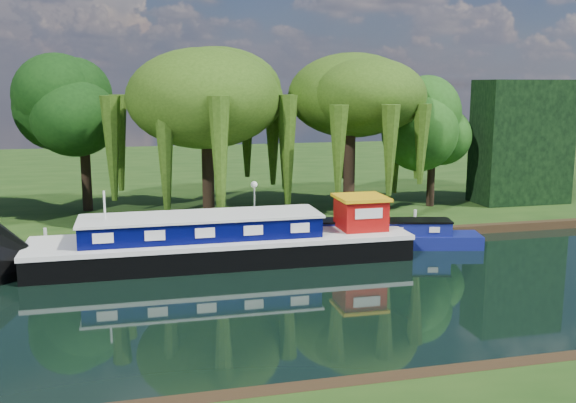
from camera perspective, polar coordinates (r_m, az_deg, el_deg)
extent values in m
plane|color=black|center=(25.21, 0.43, -8.48)|extent=(120.00, 120.00, 0.00)
cube|color=#17360E|center=(57.97, -7.86, 2.40)|extent=(120.00, 52.00, 0.45)
cube|color=black|center=(30.16, -5.79, -4.50)|extent=(17.42, 3.98, 1.16)
cube|color=silver|center=(29.99, -5.81, -3.25)|extent=(17.51, 4.06, 0.21)
cube|color=#02053D|center=(29.76, -7.68, -2.27)|extent=(10.80, 2.86, 0.92)
cube|color=silver|center=(29.65, -7.70, -1.29)|extent=(11.00, 3.05, 0.12)
cube|color=maroon|center=(31.39, 6.49, -1.08)|extent=(2.14, 2.14, 1.45)
cube|color=gold|center=(31.24, 6.52, 0.36)|extent=(2.38, 2.38, 0.15)
cylinder|color=silver|center=(29.51, -15.95, -1.29)|extent=(0.10, 0.10, 2.32)
cube|color=navy|center=(32.99, 7.96, -3.52)|extent=(10.50, 4.11, 0.78)
cube|color=navy|center=(32.83, 7.99, -2.31)|extent=(7.37, 2.96, 0.65)
cube|color=black|center=(32.75, 8.01, -1.68)|extent=(7.48, 3.07, 0.09)
cube|color=silver|center=(31.89, 3.31, -2.54)|extent=(0.52, 0.16, 0.28)
cube|color=silver|center=(32.06, 6.55, -2.53)|extent=(0.52, 0.16, 0.28)
cube|color=silver|center=(32.33, 9.76, -2.50)|extent=(0.52, 0.16, 0.28)
cube|color=silver|center=(32.69, 12.90, -2.47)|extent=(0.52, 0.16, 0.28)
imported|color=maroon|center=(30.44, -14.73, -5.51)|extent=(3.63, 2.79, 0.70)
cylinder|color=black|center=(37.77, -7.13, 2.83)|extent=(0.72, 0.72, 5.59)
ellipsoid|color=#26450E|center=(37.46, -7.27, 8.96)|extent=(7.81, 7.81, 5.04)
cylinder|color=black|center=(39.35, 5.46, 2.90)|extent=(0.74, 0.74, 5.24)
ellipsoid|color=#26450E|center=(39.05, 5.56, 8.42)|extent=(7.16, 7.16, 4.63)
cylinder|color=black|center=(41.29, -17.58, 3.79)|extent=(0.61, 0.61, 6.64)
ellipsoid|color=black|center=(41.10, -17.79, 7.55)|extent=(5.31, 5.31, 5.31)
cylinder|color=black|center=(41.93, 12.64, 3.27)|extent=(0.48, 0.48, 5.40)
ellipsoid|color=#1C4511|center=(41.73, 12.76, 6.28)|extent=(4.32, 4.32, 4.32)
cube|color=black|center=(44.84, 20.03, 5.01)|extent=(6.00, 3.00, 8.00)
cylinder|color=silver|center=(34.85, -3.02, -0.56)|extent=(0.10, 0.10, 2.20)
sphere|color=white|center=(34.63, -3.04, 1.52)|extent=(0.36, 0.36, 0.36)
cylinder|color=silver|center=(32.60, -20.74, -3.07)|extent=(0.16, 0.16, 1.00)
cylinder|color=silver|center=(32.39, -10.15, -2.64)|extent=(0.16, 0.16, 1.00)
cylinder|color=silver|center=(33.53, 1.87, -2.04)|extent=(0.16, 0.16, 1.00)
cylinder|color=silver|center=(35.59, 11.22, -1.50)|extent=(0.16, 0.16, 1.00)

